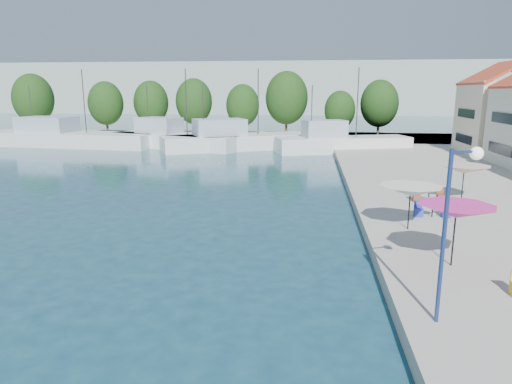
# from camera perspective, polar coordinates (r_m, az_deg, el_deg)

# --- Properties ---
(quay_far) EXTENTS (90.00, 16.00, 0.60)m
(quay_far) POSITION_cam_1_polar(r_m,az_deg,el_deg) (68.71, -2.70, 6.79)
(quay_far) COLOR #AFAC9E
(quay_far) RESTS_ON ground
(hill_west) EXTENTS (180.00, 40.00, 16.00)m
(hill_west) POSITION_cam_1_polar(r_m,az_deg,el_deg) (163.86, -5.06, 12.75)
(hill_west) COLOR #97A59B
(hill_west) RESTS_ON ground
(hill_east) EXTENTS (140.00, 40.00, 12.00)m
(hill_east) POSITION_cam_1_polar(r_m,az_deg,el_deg) (184.15, 18.68, 11.50)
(hill_east) COLOR #97A59B
(hill_east) RESTS_ON ground
(building_06) EXTENTS (9.00, 8.80, 10.20)m
(building_06) POSITION_cam_1_polar(r_m,az_deg,el_deg) (55.49, 29.14, 9.28)
(building_06) COLOR beige
(building_06) RESTS_ON quay_right
(trawler_01) EXTENTS (23.36, 8.31, 10.20)m
(trawler_01) POSITION_cam_1_polar(r_m,az_deg,el_deg) (65.65, -22.50, 6.27)
(trawler_01) COLOR silver
(trawler_01) RESTS_ON ground
(trawler_02) EXTENTS (18.20, 10.69, 10.20)m
(trawler_02) POSITION_cam_1_polar(r_m,az_deg,el_deg) (59.63, -10.31, 6.48)
(trawler_02) COLOR silver
(trawler_02) RESTS_ON ground
(trawler_03) EXTENTS (20.38, 13.47, 10.20)m
(trawler_03) POSITION_cam_1_polar(r_m,az_deg,el_deg) (57.34, -2.14, 6.44)
(trawler_03) COLOR silver
(trawler_03) RESTS_ON ground
(trawler_04) EXTENTS (16.36, 8.50, 10.20)m
(trawler_04) POSITION_cam_1_polar(r_m,az_deg,el_deg) (55.31, 10.41, 6.02)
(trawler_04) COLOR silver
(trawler_04) RESTS_ON ground
(tree_01) EXTENTS (6.24, 6.24, 9.24)m
(tree_01) POSITION_cam_1_polar(r_m,az_deg,el_deg) (81.39, -26.10, 10.42)
(tree_01) COLOR #3F2B19
(tree_01) RESTS_ON quay_far
(tree_02) EXTENTS (5.44, 5.44, 8.05)m
(tree_02) POSITION_cam_1_polar(r_m,az_deg,el_deg) (76.49, -18.27, 10.48)
(tree_02) COLOR #3F2B19
(tree_02) RESTS_ON quay_far
(tree_03) EXTENTS (5.53, 5.53, 8.19)m
(tree_03) POSITION_cam_1_polar(r_m,az_deg,el_deg) (76.28, -12.99, 10.84)
(tree_03) COLOR #3F2B19
(tree_03) RESTS_ON quay_far
(tree_04) EXTENTS (5.76, 5.76, 8.53)m
(tree_04) POSITION_cam_1_polar(r_m,az_deg,el_deg) (74.30, -7.77, 11.15)
(tree_04) COLOR #3F2B19
(tree_04) RESTS_ON quay_far
(tree_05) EXTENTS (5.13, 5.13, 7.60)m
(tree_05) POSITION_cam_1_polar(r_m,az_deg,el_deg) (71.52, -1.67, 10.78)
(tree_05) COLOR #3F2B19
(tree_05) RESTS_ON quay_far
(tree_06) EXTENTS (6.44, 6.44, 9.53)m
(tree_06) POSITION_cam_1_polar(r_m,az_deg,el_deg) (70.95, 3.85, 11.65)
(tree_06) COLOR #3F2B19
(tree_06) RESTS_ON quay_far
(tree_07) EXTENTS (4.47, 4.47, 6.62)m
(tree_07) POSITION_cam_1_polar(r_m,az_deg,el_deg) (68.72, 10.44, 10.05)
(tree_07) COLOR #3F2B19
(tree_07) RESTS_ON quay_far
(tree_08) EXTENTS (5.54, 5.54, 8.19)m
(tree_08) POSITION_cam_1_polar(r_m,az_deg,el_deg) (70.65, 15.17, 10.62)
(tree_08) COLOR #3F2B19
(tree_08) RESTS_ON quay_far
(umbrella_pink) EXTENTS (2.85, 2.85, 2.38)m
(umbrella_pink) POSITION_cam_1_polar(r_m,az_deg,el_deg) (18.50, 23.74, -2.22)
(umbrella_pink) COLOR black
(umbrella_pink) RESTS_ON quay_right
(umbrella_white) EXTENTS (3.01, 3.01, 2.14)m
(umbrella_white) POSITION_cam_1_polar(r_m,az_deg,el_deg) (22.80, 18.75, 0.15)
(umbrella_white) COLOR black
(umbrella_white) RESTS_ON quay_right
(umbrella_cream) EXTENTS (3.06, 3.06, 2.15)m
(umbrella_cream) POSITION_cam_1_polar(r_m,az_deg,el_deg) (30.15, 24.58, 2.59)
(umbrella_cream) COLOR black
(umbrella_cream) RESTS_ON quay_right
(cafe_table_02) EXTENTS (1.82, 0.70, 0.76)m
(cafe_table_02) POSITION_cam_1_polar(r_m,az_deg,el_deg) (25.78, 21.17, -2.31)
(cafe_table_02) COLOR black
(cafe_table_02) RESTS_ON quay_right
(cafe_table_03) EXTENTS (1.82, 0.70, 0.76)m
(cafe_table_03) POSITION_cam_1_polar(r_m,az_deg,el_deg) (29.23, 20.77, -0.60)
(cafe_table_03) COLOR black
(cafe_table_03) RESTS_ON quay_right
(street_lamp) EXTENTS (0.98, 0.55, 5.03)m
(street_lamp) POSITION_cam_1_polar(r_m,az_deg,el_deg) (13.65, 23.80, -1.32)
(street_lamp) COLOR navy
(street_lamp) RESTS_ON quay_right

